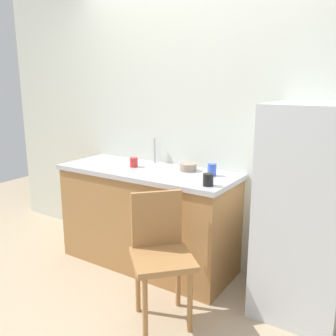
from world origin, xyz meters
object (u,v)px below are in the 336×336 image
(refrigerator, at_px, (305,213))
(cup_blue, at_px, (212,170))
(cup_red, at_px, (134,162))
(cup_black, at_px, (208,180))
(terracotta_bowl, at_px, (188,167))
(chair, at_px, (161,251))

(refrigerator, relative_size, cup_blue, 15.14)
(refrigerator, height_order, cup_red, refrigerator)
(cup_red, height_order, cup_blue, cup_blue)
(cup_blue, bearing_deg, cup_red, -172.91)
(refrigerator, height_order, cup_black, refrigerator)
(terracotta_bowl, xyz_separation_m, cup_red, (-0.48, -0.14, 0.01))
(terracotta_bowl, xyz_separation_m, cup_black, (0.36, -0.33, 0.01))
(cup_black, bearing_deg, cup_red, 167.17)
(chair, distance_m, cup_red, 1.01)
(cup_black, distance_m, cup_blue, 0.30)
(cup_black, bearing_deg, chair, -110.06)
(refrigerator, distance_m, cup_blue, 0.78)
(cup_blue, bearing_deg, chair, -93.26)
(refrigerator, bearing_deg, cup_blue, 173.96)
(chair, distance_m, cup_black, 0.61)
(chair, relative_size, cup_blue, 9.00)
(cup_black, bearing_deg, refrigerator, 17.21)
(cup_black, height_order, cup_blue, cup_blue)
(cup_black, bearing_deg, cup_blue, 111.02)
(terracotta_bowl, relative_size, cup_red, 1.72)
(cup_black, relative_size, cup_blue, 0.92)
(refrigerator, relative_size, chair, 1.68)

